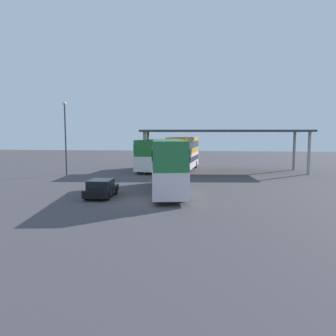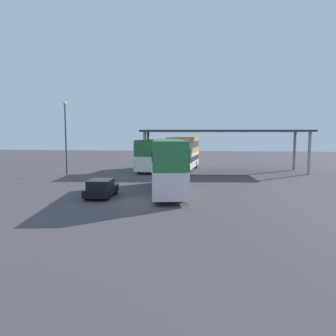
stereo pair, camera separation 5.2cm
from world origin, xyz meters
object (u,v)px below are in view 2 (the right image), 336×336
object	(u,v)px
double_decker_main	(168,164)
double_decker_mid_row	(184,152)
double_decker_near_canopy	(153,154)
lamppost_tall	(66,130)
parked_hatchback	(101,188)

from	to	relation	value
double_decker_main	double_decker_mid_row	distance (m)	16.27
double_decker_near_canopy	double_decker_mid_row	world-z (taller)	double_decker_mid_row
double_decker_near_canopy	lamppost_tall	bearing A→B (deg)	126.08
double_decker_main	lamppost_tall	world-z (taller)	lamppost_tall
double_decker_mid_row	double_decker_main	bearing A→B (deg)	-175.22
double_decker_mid_row	lamppost_tall	world-z (taller)	lamppost_tall
double_decker_main	lamppost_tall	size ratio (longest dim) A/B	1.34
double_decker_main	double_decker_near_canopy	size ratio (longest dim) A/B	1.09
parked_hatchback	lamppost_tall	distance (m)	15.74
parked_hatchback	lamppost_tall	xyz separation A→B (m)	(-8.25, 12.61, 4.56)
double_decker_main	parked_hatchback	world-z (taller)	double_decker_main
double_decker_main	parked_hatchback	distance (m)	5.67
parked_hatchback	double_decker_mid_row	size ratio (longest dim) A/B	0.33
double_decker_mid_row	lamppost_tall	size ratio (longest dim) A/B	1.38
double_decker_near_canopy	double_decker_mid_row	size ratio (longest dim) A/B	0.89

